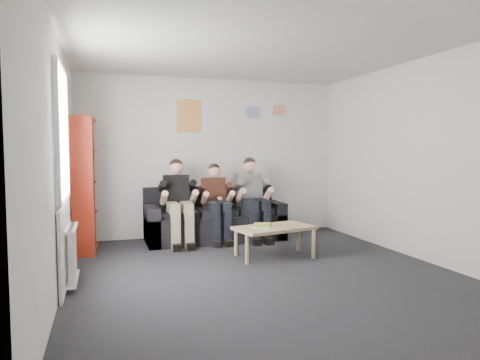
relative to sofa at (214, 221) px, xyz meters
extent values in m
plane|color=black|center=(0.08, -2.08, -0.31)|extent=(5.00, 5.00, 0.00)
plane|color=silver|center=(0.08, -2.08, 2.39)|extent=(5.00, 5.00, 0.00)
plane|color=white|center=(0.08, 0.42, 1.04)|extent=(4.50, 0.00, 4.50)
plane|color=white|center=(0.08, -4.58, 1.04)|extent=(4.50, 0.00, 4.50)
plane|color=white|center=(-2.17, -2.08, 1.04)|extent=(0.00, 5.00, 5.00)
plane|color=white|center=(2.33, -2.08, 1.04)|extent=(0.00, 5.00, 5.00)
cube|color=black|center=(0.00, -0.04, -0.10)|extent=(2.22, 0.91, 0.42)
cube|color=black|center=(0.00, 0.31, 0.33)|extent=(2.22, 0.20, 0.43)
cube|color=black|center=(-1.02, -0.04, -0.01)|extent=(0.18, 0.91, 0.61)
cube|color=black|center=(1.02, -0.04, -0.01)|extent=(0.18, 0.91, 0.61)
cube|color=black|center=(0.00, -0.12, 0.17)|extent=(1.86, 0.63, 0.10)
cube|color=maroon|center=(-2.00, -0.22, 0.66)|extent=(0.29, 0.88, 1.95)
cube|color=tan|center=(0.50, -1.40, 0.10)|extent=(1.07, 0.59, 0.04)
cylinder|color=tan|center=(0.02, -1.64, -0.12)|extent=(0.05, 0.05, 0.38)
cylinder|color=tan|center=(0.98, -1.64, -0.12)|extent=(0.05, 0.05, 0.38)
cylinder|color=tan|center=(0.02, -1.16, -0.12)|extent=(0.05, 0.05, 0.38)
cylinder|color=tan|center=(0.98, -1.16, -0.12)|extent=(0.05, 0.05, 0.38)
cube|color=white|center=(0.29, -1.45, 0.13)|extent=(0.21, 0.15, 0.02)
cube|color=#5DBE43|center=(0.31, -1.42, 0.14)|extent=(0.21, 0.15, 0.02)
cube|color=gold|center=(0.33, -1.38, 0.16)|extent=(0.21, 0.15, 0.02)
cube|color=black|center=(-0.62, 0.01, 0.49)|extent=(0.41, 0.30, 0.58)
sphere|color=#E4A18B|center=(-0.62, -0.03, 0.89)|extent=(0.22, 0.22, 0.22)
sphere|color=black|center=(-0.62, -0.02, 0.92)|extent=(0.21, 0.21, 0.21)
cube|color=gray|center=(-0.62, -0.30, 0.29)|extent=(0.37, 0.47, 0.15)
cube|color=gray|center=(-0.62, -0.52, -0.05)|extent=(0.35, 0.14, 0.53)
cube|color=black|center=(-0.62, -0.58, -0.26)|extent=(0.35, 0.26, 0.10)
cube|color=#4F271A|center=(0.00, 0.00, 0.46)|extent=(0.37, 0.27, 0.52)
sphere|color=#E4A18B|center=(0.00, -0.04, 0.82)|extent=(0.20, 0.20, 0.20)
sphere|color=black|center=(0.00, -0.02, 0.86)|extent=(0.19, 0.19, 0.19)
cube|color=black|center=(0.00, -0.28, 0.28)|extent=(0.33, 0.42, 0.14)
cube|color=black|center=(0.00, -0.48, -0.05)|extent=(0.31, 0.13, 0.53)
cube|color=black|center=(0.00, -0.54, -0.26)|extent=(0.31, 0.24, 0.09)
cube|color=white|center=(0.00, -0.37, 0.42)|extent=(0.04, 0.13, 0.04)
cube|color=silver|center=(0.62, 0.01, 0.50)|extent=(0.41, 0.30, 0.58)
sphere|color=#E4A18B|center=(0.62, -0.03, 0.90)|extent=(0.23, 0.23, 0.23)
sphere|color=black|center=(0.62, -0.02, 0.94)|extent=(0.22, 0.22, 0.22)
cube|color=black|center=(0.62, -0.30, 0.29)|extent=(0.37, 0.48, 0.16)
cube|color=black|center=(0.62, -0.53, -0.05)|extent=(0.35, 0.14, 0.53)
cube|color=black|center=(0.62, -0.59, -0.26)|extent=(0.35, 0.27, 0.10)
cylinder|color=white|center=(-2.07, -2.16, 0.04)|extent=(0.06, 0.06, 0.60)
cylinder|color=white|center=(-2.07, -2.08, 0.04)|extent=(0.06, 0.06, 0.60)
cylinder|color=white|center=(-2.07, -2.00, 0.04)|extent=(0.06, 0.06, 0.60)
cylinder|color=white|center=(-2.07, -1.92, 0.04)|extent=(0.06, 0.06, 0.60)
cylinder|color=white|center=(-2.07, -1.84, 0.04)|extent=(0.06, 0.06, 0.60)
cylinder|color=white|center=(-2.07, -1.76, 0.04)|extent=(0.06, 0.06, 0.60)
cylinder|color=white|center=(-2.07, -1.68, 0.04)|extent=(0.06, 0.06, 0.60)
cylinder|color=white|center=(-2.07, -1.60, 0.04)|extent=(0.06, 0.06, 0.60)
cube|color=white|center=(-2.07, -1.88, -0.24)|extent=(0.10, 0.64, 0.04)
cube|color=white|center=(-2.07, -1.88, 0.32)|extent=(0.10, 0.64, 0.04)
cube|color=white|center=(-2.15, -1.88, 1.34)|extent=(0.02, 1.00, 1.30)
cube|color=white|center=(-2.14, -1.88, 2.02)|extent=(0.05, 1.12, 0.06)
cube|color=white|center=(-2.14, -1.88, 0.66)|extent=(0.05, 1.12, 0.06)
cube|color=white|center=(-2.14, -1.88, 0.14)|extent=(0.03, 1.30, 0.90)
cube|color=gold|center=(-0.32, 0.41, 1.74)|extent=(0.42, 0.01, 0.55)
cube|color=#386DBE|center=(0.83, 0.41, 1.84)|extent=(0.25, 0.01, 0.20)
cube|color=#CB3F7A|center=(1.33, 0.41, 1.89)|extent=(0.22, 0.01, 0.18)
cube|color=silver|center=(-0.92, 0.41, 1.94)|extent=(0.20, 0.01, 0.14)
camera|label=1|loc=(-1.74, -6.80, 1.17)|focal=32.00mm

